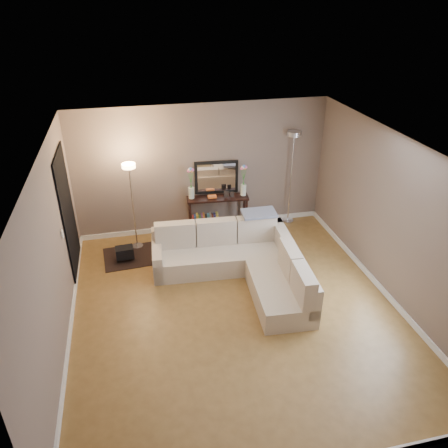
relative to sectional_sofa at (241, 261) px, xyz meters
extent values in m
cube|color=olive|center=(-0.32, -0.84, -0.32)|extent=(5.00, 5.50, 0.01)
cube|color=white|center=(-0.32, -0.84, 2.29)|extent=(5.00, 5.50, 0.01)
cube|color=#75645A|center=(-0.32, 1.92, 0.99)|extent=(5.00, 0.02, 2.60)
cube|color=#75645A|center=(-0.32, -3.60, 0.99)|extent=(5.00, 0.02, 2.60)
cube|color=#75645A|center=(-2.83, -0.84, 0.99)|extent=(0.02, 5.50, 2.60)
cube|color=#75645A|center=(2.19, -0.84, 0.99)|extent=(0.02, 5.50, 2.60)
cube|color=white|center=(-0.32, 1.89, -0.26)|extent=(5.00, 0.03, 0.10)
cube|color=white|center=(-2.80, -0.84, -0.26)|extent=(0.03, 5.50, 0.10)
cube|color=white|center=(2.17, -0.84, -0.26)|extent=(0.03, 5.50, 0.10)
cube|color=black|center=(-2.80, 0.86, 0.79)|extent=(0.02, 1.20, 2.20)
cube|color=white|center=(-2.80, 0.01, 0.89)|extent=(0.02, 0.08, 0.12)
cube|color=beige|center=(-0.29, 0.37, -0.13)|extent=(2.43, 0.98, 0.37)
cube|color=beige|center=(-0.26, 0.69, 0.13)|extent=(2.39, 0.34, 0.51)
cube|color=beige|center=(-1.40, 0.44, -0.06)|extent=(0.22, 0.83, 0.51)
cube|color=beige|center=(0.42, -0.82, -0.13)|extent=(0.92, 1.52, 0.37)
cube|color=beige|center=(0.76, -0.43, 0.13)|extent=(0.34, 2.30, 0.51)
cube|color=beige|center=(-1.05, 0.64, 0.29)|extent=(0.73, 0.25, 0.48)
cube|color=beige|center=(-0.32, 0.59, 0.29)|extent=(0.73, 0.25, 0.48)
cube|color=beige|center=(0.41, 0.54, 0.29)|extent=(0.73, 0.25, 0.48)
cube|color=beige|center=(0.65, -0.57, 0.29)|extent=(0.25, 0.67, 0.48)
cube|color=beige|center=(0.61, -1.25, 0.29)|extent=(0.25, 0.67, 0.48)
cube|color=slate|center=(0.46, 0.56, 0.60)|extent=(0.61, 0.36, 0.08)
cube|color=black|center=(-0.05, 1.69, 0.43)|extent=(1.25, 0.43, 0.04)
cube|color=black|center=(-0.63, 1.61, 0.05)|extent=(0.05, 0.05, 0.72)
cube|color=black|center=(-0.61, 1.87, 0.05)|extent=(0.05, 0.05, 0.72)
cube|color=black|center=(0.50, 1.52, 0.05)|extent=(0.05, 0.05, 0.72)
cube|color=black|center=(0.52, 1.78, 0.05)|extent=(0.05, 0.05, 0.72)
cube|color=black|center=(-0.05, 1.69, -0.14)|extent=(1.18, 0.40, 0.03)
cube|color=#BF3333|center=(-0.56, 1.74, -0.04)|extent=(0.04, 0.15, 0.18)
cube|color=#3359A5|center=(-0.52, 1.73, -0.03)|extent=(0.05, 0.15, 0.20)
cube|color=gold|center=(-0.48, 1.73, -0.02)|extent=(0.05, 0.15, 0.22)
cube|color=#3F7F4C|center=(-0.43, 1.73, -0.04)|extent=(0.06, 0.15, 0.18)
cube|color=#994C99|center=(-0.38, 1.72, -0.03)|extent=(0.04, 0.15, 0.20)
cube|color=orange|center=(-0.34, 1.72, -0.02)|extent=(0.05, 0.15, 0.22)
cube|color=#262626|center=(-0.30, 1.71, -0.04)|extent=(0.05, 0.15, 0.18)
cube|color=#4C99B2|center=(-0.25, 1.71, -0.03)|extent=(0.06, 0.15, 0.20)
cube|color=#B2A58C|center=(-0.20, 1.71, -0.02)|extent=(0.04, 0.15, 0.22)
cube|color=brown|center=(-0.17, 1.70, -0.04)|extent=(0.05, 0.15, 0.18)
cube|color=navy|center=(-0.12, 1.70, -0.03)|extent=(0.05, 0.15, 0.20)
cube|color=gold|center=(-0.07, 1.70, -0.02)|extent=(0.06, 0.15, 0.22)
cube|color=black|center=(-0.04, 1.86, 0.81)|extent=(0.87, 0.11, 0.68)
cube|color=white|center=(-0.04, 1.83, 0.81)|extent=(0.76, 0.07, 0.57)
cube|color=orange|center=(-0.17, 1.68, 0.48)|extent=(0.18, 0.13, 0.04)
cube|color=black|center=(0.11, 1.63, 0.53)|extent=(0.10, 0.03, 0.12)
cube|color=black|center=(0.22, 1.62, 0.52)|extent=(0.08, 0.03, 0.10)
cylinder|color=silver|center=(-0.57, 1.74, 0.58)|extent=(0.12, 0.12, 0.23)
cylinder|color=#38722D|center=(-0.59, 1.74, 0.84)|extent=(0.09, 0.02, 0.39)
sphere|color=#E5598C|center=(-0.61, 1.74, 1.04)|extent=(0.07, 0.07, 0.07)
cylinder|color=#38722D|center=(-0.58, 1.74, 0.85)|extent=(0.05, 0.01, 0.42)
sphere|color=white|center=(-0.59, 1.74, 1.06)|extent=(0.07, 0.07, 0.07)
cylinder|color=#38722D|center=(-0.57, 1.74, 0.86)|extent=(0.01, 0.01, 0.44)
sphere|color=#598CE5|center=(-0.57, 1.74, 1.08)|extent=(0.07, 0.07, 0.07)
cylinder|color=#38722D|center=(-0.57, 1.74, 0.84)|extent=(0.05, 0.01, 0.40)
sphere|color=#E58C4C|center=(-0.56, 1.74, 1.04)|extent=(0.07, 0.07, 0.07)
cylinder|color=#38722D|center=(-0.56, 1.74, 0.85)|extent=(0.10, 0.02, 0.41)
sphere|color=#D866B2|center=(-0.54, 1.73, 1.06)|extent=(0.07, 0.07, 0.07)
cylinder|color=silver|center=(0.46, 1.65, 0.58)|extent=(0.12, 0.12, 0.23)
cylinder|color=#38722D|center=(0.45, 1.65, 0.84)|extent=(0.09, 0.02, 0.39)
sphere|color=#E5598C|center=(0.43, 1.66, 1.04)|extent=(0.07, 0.07, 0.07)
cylinder|color=#38722D|center=(0.46, 1.65, 0.85)|extent=(0.05, 0.01, 0.42)
sphere|color=white|center=(0.45, 1.65, 1.06)|extent=(0.07, 0.07, 0.07)
cylinder|color=#38722D|center=(0.46, 1.65, 0.86)|extent=(0.01, 0.01, 0.44)
sphere|color=#598CE5|center=(0.46, 1.65, 1.08)|extent=(0.07, 0.07, 0.07)
cylinder|color=#38722D|center=(0.47, 1.65, 0.84)|extent=(0.05, 0.01, 0.40)
sphere|color=#E58C4C|center=(0.48, 1.65, 1.04)|extent=(0.07, 0.07, 0.07)
cylinder|color=#38722D|center=(0.48, 1.65, 0.85)|extent=(0.10, 0.02, 0.41)
sphere|color=#D866B2|center=(0.50, 1.65, 1.06)|extent=(0.07, 0.07, 0.07)
cylinder|color=silver|center=(-1.73, 1.40, -0.30)|extent=(0.24, 0.24, 0.03)
cylinder|color=silver|center=(-1.73, 1.40, 0.52)|extent=(0.03, 0.03, 1.63)
cylinder|color=#FFBF72|center=(-1.73, 1.40, 1.37)|extent=(0.26, 0.26, 0.07)
cylinder|color=silver|center=(1.50, 1.76, -0.30)|extent=(0.33, 0.33, 0.03)
cylinder|color=silver|center=(1.50, 1.76, 0.65)|extent=(0.04, 0.04, 1.89)
cylinder|color=silver|center=(1.50, 1.76, 1.63)|extent=(0.36, 0.36, 0.09)
cube|color=black|center=(-1.80, 1.07, -0.30)|extent=(1.17, 0.91, 0.01)
cube|color=black|center=(-1.97, 0.96, -0.13)|extent=(0.33, 0.25, 0.21)
camera|label=1|loc=(-1.69, -6.07, 4.14)|focal=35.00mm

